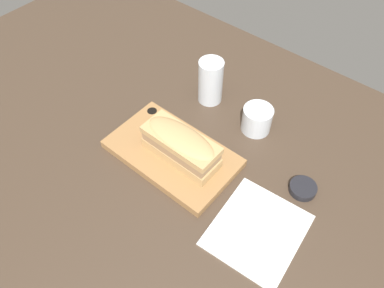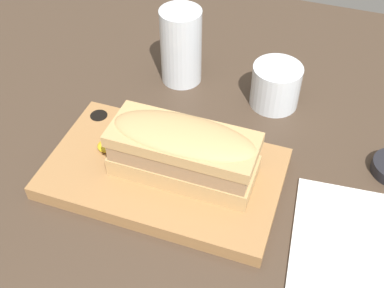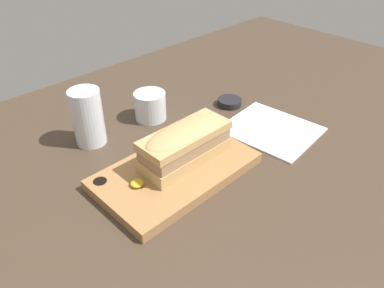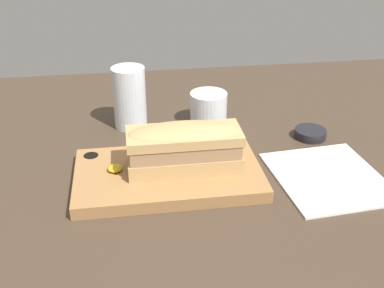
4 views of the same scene
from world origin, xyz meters
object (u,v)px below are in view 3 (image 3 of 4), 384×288
Objects in this scene: sandwich at (185,143)px; water_glass at (88,121)px; condiment_dish at (229,102)px; wine_glass at (150,107)px; serving_board at (176,171)px; napkin at (271,129)px.

water_glass reaches higher than sandwich.
wine_glass is at bearing 154.14° from condiment_dish.
serving_board is 22.42cm from water_glass.
napkin is (23.77, -3.55, -6.03)cm from sandwich.
water_glass is at bearing 110.87° from sandwich.
sandwich reaches higher than wine_glass.
water_glass is at bearing 163.51° from condiment_dish.
wine_glass is (7.61, 20.03, -3.28)cm from sandwich.
serving_board is 2.46× the size of water_glass.
sandwich is at bearing 171.50° from napkin.
napkin is (16.17, -23.59, -2.75)cm from wine_glass.
water_glass is 2.04× the size of condiment_dish.
condiment_dish is at bearing 81.05° from napkin.
serving_board is 4.08× the size of wine_glass.
serving_board is at bearing -76.09° from water_glass.
condiment_dish reaches higher than napkin.
serving_board is 5.02× the size of condiment_dish.
sandwich is 2.46× the size of wine_glass.
serving_board reaches higher than condiment_dish.
water_glass is at bearing 103.91° from serving_board.
serving_board is 26.79cm from napkin.
sandwich reaches higher than condiment_dish.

